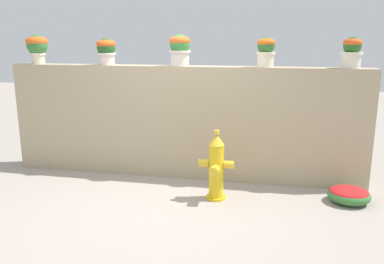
% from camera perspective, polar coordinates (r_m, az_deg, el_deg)
% --- Properties ---
extents(ground_plane, '(24.00, 24.00, 0.00)m').
position_cam_1_polar(ground_plane, '(4.90, -4.39, -10.47)').
color(ground_plane, '#A4988D').
extents(stone_wall, '(5.14, 0.32, 1.61)m').
position_cam_1_polar(stone_wall, '(5.68, -1.42, 1.45)').
color(stone_wall, tan).
rests_on(stone_wall, ground).
extents(potted_plant_0, '(0.32, 0.32, 0.43)m').
position_cam_1_polar(potted_plant_0, '(6.46, -21.61, 11.60)').
color(potted_plant_0, beige).
rests_on(potted_plant_0, stone_wall).
extents(potted_plant_1, '(0.28, 0.28, 0.38)m').
position_cam_1_polar(potted_plant_1, '(5.91, -12.37, 11.64)').
color(potted_plant_1, beige).
rests_on(potted_plant_1, stone_wall).
extents(potted_plant_2, '(0.30, 0.30, 0.43)m').
position_cam_1_polar(potted_plant_2, '(5.55, -1.78, 12.15)').
color(potted_plant_2, silver).
rests_on(potted_plant_2, stone_wall).
extents(potted_plant_3, '(0.25, 0.25, 0.39)m').
position_cam_1_polar(potted_plant_3, '(5.38, 10.70, 11.68)').
color(potted_plant_3, beige).
rests_on(potted_plant_3, stone_wall).
extents(potted_plant_4, '(0.28, 0.28, 0.39)m').
position_cam_1_polar(potted_plant_4, '(5.48, 22.24, 10.87)').
color(potted_plant_4, silver).
rests_on(potted_plant_4, stone_wall).
extents(fire_hydrant, '(0.44, 0.36, 0.89)m').
position_cam_1_polar(fire_hydrant, '(4.92, 3.54, -5.24)').
color(fire_hydrant, yellow).
rests_on(fire_hydrant, ground).
extents(flower_bush_left, '(0.52, 0.47, 0.21)m').
position_cam_1_polar(flower_bush_left, '(5.27, 21.86, -8.42)').
color(flower_bush_left, '#397436').
rests_on(flower_bush_left, ground).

